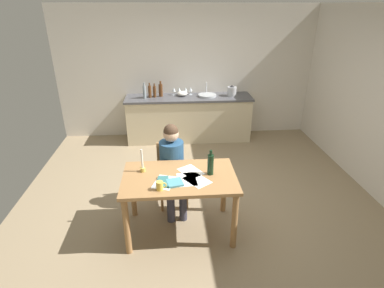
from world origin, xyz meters
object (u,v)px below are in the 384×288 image
candlestick (142,165)px  wine_glass_back_left (179,90)px  stovetop_kettle (232,91)px  wine_bottle_on_table (210,164)px  person_seated (172,163)px  bottle_vinegar (150,91)px  book_magazine (163,182)px  wine_glass_by_kettle (186,89)px  coffee_mug (160,186)px  chair_at_table (171,171)px  bottle_sauce (161,90)px  sink_unit (207,95)px  wine_glass_back_right (174,90)px  book_cookery (175,183)px  bottle_oil (144,92)px  dining_table (180,185)px  bottle_wine_red (155,91)px  mixing_bowl (182,93)px  wine_glass_near_sink (191,89)px

candlestick → wine_glass_back_left: size_ratio=1.87×
stovetop_kettle → wine_bottle_on_table: bearing=-105.9°
person_seated → bottle_vinegar: (-0.39, 2.34, 0.34)m
book_magazine → wine_glass_by_kettle: bearing=83.2°
coffee_mug → wine_glass_by_kettle: 3.29m
chair_at_table → coffee_mug: coffee_mug is taller
bottle_sauce → wine_glass_by_kettle: bearing=8.8°
sink_unit → wine_glass_back_right: sink_unit is taller
person_seated → bottle_sauce: bearing=94.2°
wine_glass_back_left → wine_bottle_on_table: bearing=-85.3°
book_cookery → bottle_vinegar: bearing=85.3°
wine_bottle_on_table → stovetop_kettle: stovetop_kettle is taller
sink_unit → stovetop_kettle: 0.50m
chair_at_table → wine_glass_back_right: size_ratio=5.59×
sink_unit → bottle_oil: 1.24m
dining_table → book_magazine: (-0.19, -0.13, 0.13)m
book_magazine → wine_glass_back_right: size_ratio=1.46×
candlestick → wine_glass_back_left: bearing=79.1°
bottle_vinegar → bottle_wine_red: bottle_vinegar is taller
bottle_sauce → book_cookery: bearing=-86.4°
bottle_oil → mixing_bowl: size_ratio=1.47×
coffee_mug → person_seated: bearing=79.3°
coffee_mug → stovetop_kettle: 3.39m
mixing_bowl → wine_glass_near_sink: wine_glass_near_sink is taller
person_seated → bottle_sauce: bottle_sauce is taller
wine_glass_back_right → candlestick: bearing=-98.8°
wine_bottle_on_table → sink_unit: bearing=83.8°
mixing_bowl → candlestick: bearing=-102.3°
dining_table → bottle_sauce: bearing=94.9°
coffee_mug → bottle_oil: bottle_oil is taller
coffee_mug → sink_unit: (0.88, 3.10, 0.10)m
bottle_vinegar → wine_glass_by_kettle: 0.72m
dining_table → wine_glass_back_left: bearing=87.7°
chair_at_table → bottle_oil: size_ratio=2.79×
bottle_wine_red → wine_glass_back_right: (0.38, 0.13, -0.01)m
dining_table → chair_at_table: bearing=97.8°
wine_glass_by_kettle → wine_glass_back_right: bearing=180.0°
bottle_wine_red → wine_glass_near_sink: size_ratio=1.76×
book_cookery → candlestick: bearing=128.8°
bottle_vinegar → bottle_sauce: 0.22m
candlestick → wine_glass_near_sink: bearing=74.7°
sink_unit → bottle_vinegar: 1.13m
bottle_wine_red → mixing_bowl: size_ratio=1.29×
sink_unit → person_seated: bearing=-107.6°
bottle_vinegar → stovetop_kettle: bearing=-0.2°
bottle_vinegar → coffee_mug: bearing=-85.5°
candlestick → bottle_wine_red: bearing=88.8°
wine_glass_by_kettle → candlestick: bearing=-103.4°
bottle_oil → bottle_wine_red: (0.19, 0.07, -0.02)m
coffee_mug → bottle_oil: size_ratio=0.37×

